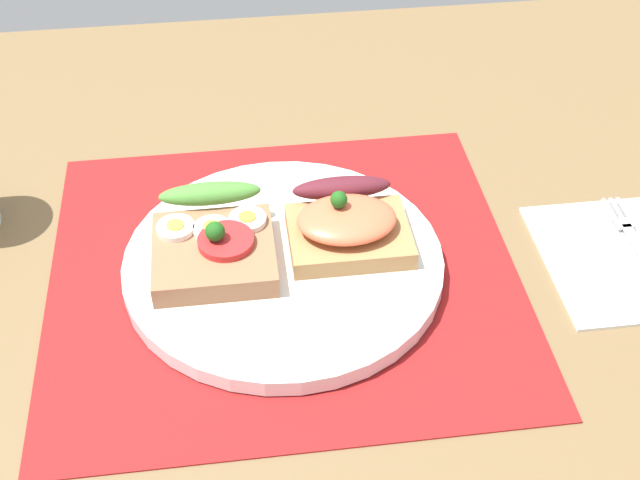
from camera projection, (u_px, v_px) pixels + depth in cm
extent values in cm
cube|color=brown|center=(284.00, 286.00, 70.86)|extent=(120.00, 90.00, 3.20)
cube|color=maroon|center=(284.00, 271.00, 69.69)|extent=(38.06, 35.24, 0.30)
cylinder|color=white|center=(284.00, 263.00, 69.12)|extent=(25.99, 25.99, 1.42)
cube|color=#9B6645|center=(214.00, 251.00, 67.78)|extent=(9.64, 9.18, 1.95)
cylinder|color=red|center=(226.00, 244.00, 66.44)|extent=(4.47, 4.47, 0.60)
ellipsoid|color=#4B8A35|center=(210.00, 194.00, 70.22)|extent=(8.48, 2.20, 1.80)
sphere|color=#1E5919|center=(215.00, 228.00, 66.23)|extent=(1.60, 1.60, 1.60)
cylinder|color=white|center=(176.00, 228.00, 67.98)|extent=(3.08, 3.08, 0.50)
cylinder|color=yellow|center=(175.00, 225.00, 67.76)|extent=(1.38, 1.38, 0.16)
cylinder|color=white|center=(212.00, 229.00, 67.87)|extent=(3.08, 3.08, 0.50)
cylinder|color=yellow|center=(212.00, 226.00, 67.65)|extent=(1.38, 1.38, 0.16)
cylinder|color=white|center=(248.00, 220.00, 68.75)|extent=(3.08, 3.08, 0.50)
cylinder|color=yellow|center=(247.00, 216.00, 68.53)|extent=(1.38, 1.38, 0.16)
cube|color=#AD7C49|center=(349.00, 236.00, 69.32)|extent=(9.85, 7.66, 1.64)
ellipsoid|color=#F46743|center=(347.00, 219.00, 68.14)|extent=(8.08, 6.13, 1.91)
ellipsoid|color=#571C26|center=(342.00, 188.00, 71.31)|extent=(8.37, 2.20, 1.80)
sphere|color=#1E5919|center=(339.00, 200.00, 67.40)|extent=(1.40, 1.40, 1.40)
cube|color=white|center=(629.00, 256.00, 70.78)|extent=(14.33, 14.74, 0.60)
cube|color=#B7B7BC|center=(625.00, 224.00, 73.20)|extent=(1.50, 1.20, 0.32)
cube|color=#B7B7BC|center=(609.00, 210.00, 74.62)|extent=(0.32, 2.80, 0.32)
cube|color=#B7B7BC|center=(616.00, 209.00, 74.68)|extent=(0.32, 2.80, 0.32)
cube|color=#B7B7BC|center=(623.00, 208.00, 74.74)|extent=(0.32, 2.80, 0.32)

